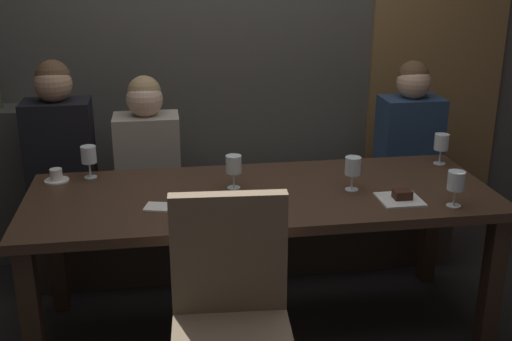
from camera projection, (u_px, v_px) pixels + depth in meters
ground at (261, 326)px, 3.22m from camera, size 9.00×9.00×0.00m
back_wall_tiled at (230, 6)px, 3.87m from camera, size 6.00×0.12×3.00m
arched_door at (441, 26)px, 4.04m from camera, size 0.90×0.05×2.55m
dining_table at (262, 209)px, 3.01m from camera, size 2.20×0.84×0.74m
banquette_bench at (243, 229)px, 3.80m from camera, size 2.50×0.44×0.45m
chair_near_side at (231, 310)px, 2.33m from camera, size 0.47×0.47×0.98m
diner_redhead at (59, 140)px, 3.44m from camera, size 0.36×0.24×0.83m
diner_bearded at (147, 144)px, 3.52m from camera, size 0.36×0.24×0.73m
diner_far_end at (410, 128)px, 3.78m from camera, size 0.36×0.24×0.77m
wine_glass_center_front at (456, 182)px, 2.78m from camera, size 0.08×0.08×0.16m
wine_glass_far_right at (441, 143)px, 3.34m from camera, size 0.08×0.08×0.16m
wine_glass_end_left at (89, 155)px, 3.13m from camera, size 0.08×0.08×0.16m
wine_glass_near_right at (234, 166)px, 2.99m from camera, size 0.08×0.08×0.16m
wine_glass_center_back at (353, 167)px, 2.96m from camera, size 0.08×0.08×0.16m
espresso_cup at (56, 176)px, 3.11m from camera, size 0.12×0.12×0.06m
dessert_plate at (401, 198)px, 2.87m from camera, size 0.19×0.19×0.05m
folded_napkin at (158, 207)px, 2.79m from camera, size 0.13×0.13×0.01m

